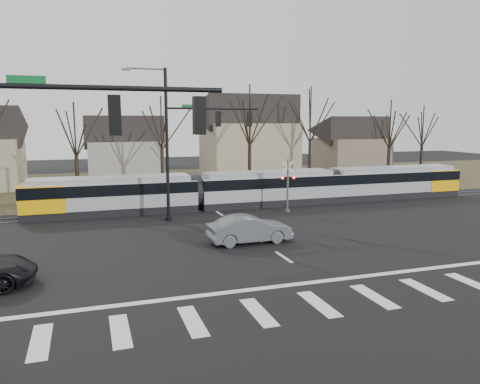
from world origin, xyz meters
name	(u,v)px	position (x,y,z in m)	size (l,w,h in m)	color
ground	(301,269)	(0.00, 0.00, 0.00)	(140.00, 140.00, 0.00)	black
grass_verge	(175,183)	(0.00, 32.00, 0.01)	(140.00, 28.00, 0.01)	#38331E
crosswalk	(347,300)	(0.00, -4.00, 0.01)	(27.00, 2.60, 0.01)	silver
stop_line	(320,281)	(0.00, -1.80, 0.01)	(28.00, 0.35, 0.01)	silver
lane_dashes	(212,208)	(0.00, 16.00, 0.01)	(0.18, 30.00, 0.01)	silver
rail_pair	(213,208)	(0.00, 15.80, 0.03)	(90.00, 1.52, 0.06)	#59595E
tram	(267,187)	(4.58, 16.00, 1.50)	(36.42, 2.70, 2.76)	gray
sedan	(250,229)	(-0.69, 5.22, 0.78)	(4.77, 1.80, 1.55)	#585D60
signal_pole_near_left	(36,163)	(-10.41, -6.00, 5.70)	(9.28, 0.44, 10.20)	black
signal_pole_far	(190,137)	(-2.41, 12.50, 5.70)	(9.28, 0.44, 10.20)	black
rail_crossing_signal	(288,187)	(5.00, 12.79, 1.89)	(1.08, 0.36, 4.00)	#59595B
tree_row	(205,139)	(2.00, 26.00, 5.00)	(59.20, 7.20, 10.00)	black
house_b	(124,146)	(-5.00, 36.00, 3.97)	(8.64, 7.56, 7.65)	gray
house_c	(249,134)	(9.00, 33.00, 5.23)	(10.80, 8.64, 10.10)	gray
house_d	(351,143)	(24.00, 35.00, 3.97)	(8.64, 7.56, 7.65)	#68594C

